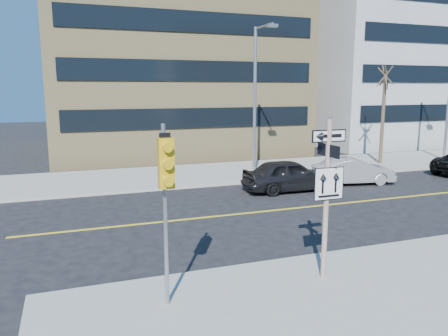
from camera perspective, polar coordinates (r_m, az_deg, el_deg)
name	(u,v)px	position (r m, az deg, el deg)	size (l,w,h in m)	color
ground	(278,250)	(13.71, 7.07, -10.53)	(120.00, 120.00, 0.00)	black
far_sidewalk	(432,158)	(33.77, 25.51, 1.13)	(66.00, 6.00, 0.15)	gray
sign_pole	(327,190)	(10.92, 13.30, -2.77)	(0.92, 0.92, 4.06)	silver
traffic_signal	(166,178)	(9.12, -7.59, -1.33)	(0.32, 0.45, 4.00)	gray
parked_car_a	(289,175)	(21.20, 8.55, -0.93)	(4.55, 1.83, 1.55)	black
parked_car_b	(353,171)	(23.49, 16.55, -0.39)	(4.11, 1.43, 1.35)	gray
streetlight_a	(257,91)	(24.26, 4.29, 10.02)	(0.55, 2.25, 8.00)	gray
street_tree_west	(385,78)	(29.53, 20.33, 10.95)	(1.80, 1.80, 6.35)	#3E3124
building_brick	(164,37)	(37.48, -7.86, 16.53)	(18.00, 18.00, 18.00)	tan
building_grey_mid	(390,61)	(46.39, 20.89, 12.89)	(20.00, 16.00, 15.00)	#9C9FA2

